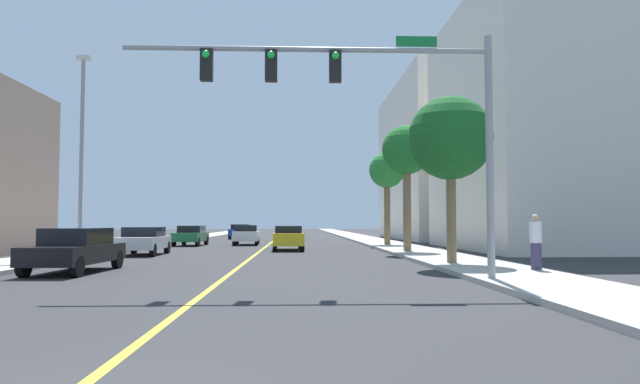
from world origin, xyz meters
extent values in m
plane|color=#2D2D30|center=(0.00, 42.00, 0.00)|extent=(192.00, 192.00, 0.00)
cube|color=beige|center=(-8.37, 42.00, 0.07)|extent=(3.11, 168.00, 0.15)
cube|color=#B2ADA3|center=(8.37, 42.00, 0.07)|extent=(3.11, 168.00, 0.15)
cube|color=yellow|center=(0.00, 42.00, 0.00)|extent=(0.16, 144.00, 0.01)
cube|color=silver|center=(17.16, 29.38, 7.34)|extent=(10.68, 15.73, 14.69)
cube|color=silver|center=(17.09, 51.93, 7.64)|extent=(10.54, 22.30, 15.28)
cylinder|color=gray|center=(7.21, 10.36, 3.38)|extent=(0.20, 0.20, 6.46)
cylinder|color=gray|center=(2.37, 10.36, 6.19)|extent=(9.68, 0.14, 0.14)
cube|color=black|center=(3.10, 10.36, 5.74)|extent=(0.32, 0.24, 0.84)
sphere|color=green|center=(3.10, 10.22, 5.99)|extent=(0.20, 0.20, 0.20)
cube|color=black|center=(1.41, 10.36, 5.74)|extent=(0.32, 0.24, 0.84)
sphere|color=green|center=(1.41, 10.22, 5.99)|extent=(0.20, 0.20, 0.20)
cube|color=black|center=(-0.29, 10.36, 5.74)|extent=(0.32, 0.24, 0.84)
sphere|color=green|center=(-0.29, 10.22, 5.99)|extent=(0.20, 0.20, 0.20)
cube|color=#147233|center=(5.28, 10.36, 6.44)|extent=(1.10, 0.04, 0.28)
cylinder|color=gray|center=(-7.31, 20.57, 4.42)|extent=(0.16, 0.16, 8.54)
cube|color=beige|center=(-7.31, 20.57, 8.84)|extent=(0.56, 0.28, 0.20)
cylinder|color=brown|center=(7.73, 16.11, 2.44)|extent=(0.35, 0.35, 4.57)
sphere|color=#195B23|center=(7.73, 16.11, 4.72)|extent=(3.09, 3.09, 3.09)
cone|color=#195B23|center=(8.65, 16.03, 4.52)|extent=(0.54, 1.62, 1.22)
cone|color=#195B23|center=(7.86, 17.03, 4.52)|extent=(1.45, 0.63, 1.24)
cone|color=#195B23|center=(7.07, 16.76, 4.52)|extent=(1.27, 1.30, 1.64)
cone|color=#195B23|center=(6.99, 15.55, 4.52)|extent=(0.95, 1.07, 1.53)
cone|color=#195B23|center=(8.04, 15.24, 4.52)|extent=(1.29, 0.78, 1.41)
cylinder|color=brown|center=(7.83, 25.06, 2.79)|extent=(0.42, 0.42, 5.28)
sphere|color=#1E6B28|center=(7.83, 25.06, 5.43)|extent=(2.59, 2.59, 2.59)
cone|color=#1E6B28|center=(8.61, 25.05, 5.23)|extent=(0.46, 1.42, 1.05)
cone|color=#1E6B28|center=(8.33, 25.66, 5.23)|extent=(1.14, 1.02, 1.58)
cone|color=#1E6B28|center=(7.38, 25.70, 5.23)|extent=(1.33, 1.12, 1.40)
cone|color=#1E6B28|center=(7.07, 24.93, 5.23)|extent=(0.58, 1.07, 1.24)
cone|color=#1E6B28|center=(7.53, 24.35, 5.23)|extent=(1.31, 0.85, 1.31)
cone|color=#1E6B28|center=(8.20, 24.38, 5.23)|extent=(1.39, 0.99, 1.46)
cylinder|color=brown|center=(8.20, 34.02, 2.67)|extent=(0.42, 0.42, 5.04)
sphere|color=#287F33|center=(8.20, 34.02, 5.19)|extent=(2.43, 2.43, 2.43)
cone|color=#287F33|center=(8.93, 34.00, 4.99)|extent=(0.47, 1.17, 1.04)
cone|color=#287F33|center=(8.53, 34.67, 4.99)|extent=(1.32, 0.92, 1.45)
cone|color=#287F33|center=(7.63, 34.47, 4.99)|extent=(1.03, 1.13, 1.37)
cone|color=#287F33|center=(7.64, 33.54, 4.99)|extent=(0.97, 1.02, 1.49)
cone|color=#287F33|center=(8.49, 33.35, 4.99)|extent=(1.25, 0.87, 1.04)
cube|color=black|center=(-5.06, 14.22, 0.60)|extent=(1.94, 4.49, 0.57)
cube|color=black|center=(-5.06, 14.36, 1.16)|extent=(1.64, 2.34, 0.54)
cylinder|color=black|center=(-4.35, 12.53, 0.32)|extent=(0.25, 0.65, 0.64)
cylinder|color=black|center=(-5.91, 12.60, 0.32)|extent=(0.25, 0.65, 0.64)
cylinder|color=black|center=(-4.22, 15.85, 0.32)|extent=(0.25, 0.65, 0.64)
cylinder|color=black|center=(-5.78, 15.92, 0.32)|extent=(0.25, 0.65, 0.64)
cube|color=gold|center=(1.57, 28.78, 0.66)|extent=(1.85, 4.59, 0.69)
cube|color=black|center=(1.57, 28.75, 1.21)|extent=(1.58, 2.19, 0.40)
cylinder|color=black|center=(0.75, 30.48, 0.32)|extent=(0.24, 0.65, 0.64)
cylinder|color=black|center=(2.27, 30.52, 0.32)|extent=(0.24, 0.65, 0.64)
cylinder|color=black|center=(0.86, 27.04, 0.32)|extent=(0.24, 0.65, 0.64)
cylinder|color=black|center=(2.38, 27.09, 0.32)|extent=(0.24, 0.65, 0.64)
cube|color=#BCBCC1|center=(-5.54, 24.10, 0.61)|extent=(1.94, 4.14, 0.59)
cube|color=black|center=(-5.54, 24.27, 1.14)|extent=(1.69, 2.06, 0.47)
cylinder|color=black|center=(-4.67, 22.59, 0.32)|extent=(0.23, 0.64, 0.64)
cylinder|color=black|center=(-6.37, 22.58, 0.32)|extent=(0.23, 0.64, 0.64)
cylinder|color=black|center=(-4.70, 25.61, 0.32)|extent=(0.23, 0.64, 0.64)
cylinder|color=black|center=(-6.40, 25.60, 0.32)|extent=(0.23, 0.64, 0.64)
cube|color=white|center=(-1.57, 36.81, 0.65)|extent=(1.89, 4.27, 0.67)
cube|color=black|center=(-1.56, 36.49, 1.20)|extent=(1.60, 2.13, 0.44)
cylinder|color=black|center=(-2.40, 38.34, 0.32)|extent=(0.24, 0.65, 0.64)
cylinder|color=black|center=(-0.86, 38.39, 0.32)|extent=(0.24, 0.65, 0.64)
cylinder|color=black|center=(-2.28, 35.23, 0.32)|extent=(0.24, 0.65, 0.64)
cylinder|color=black|center=(-0.75, 35.29, 0.32)|extent=(0.24, 0.65, 0.64)
cube|color=#196638|center=(-5.32, 35.49, 0.61)|extent=(1.95, 4.06, 0.59)
cube|color=black|center=(-5.31, 35.77, 1.15)|extent=(1.66, 2.08, 0.48)
cylinder|color=black|center=(-4.58, 34.01, 0.32)|extent=(0.25, 0.65, 0.64)
cylinder|color=black|center=(-6.17, 34.07, 0.32)|extent=(0.25, 0.65, 0.64)
cylinder|color=black|center=(-4.46, 36.90, 0.32)|extent=(0.25, 0.65, 0.64)
cylinder|color=black|center=(-6.06, 36.97, 0.32)|extent=(0.25, 0.65, 0.64)
cube|color=#1E389E|center=(-3.47, 51.72, 0.64)|extent=(2.05, 4.03, 0.64)
cube|color=black|center=(-3.47, 51.69, 1.20)|extent=(1.74, 2.02, 0.47)
cylinder|color=black|center=(-4.26, 53.18, 0.32)|extent=(0.25, 0.65, 0.64)
cylinder|color=black|center=(-2.57, 53.11, 0.32)|extent=(0.25, 0.65, 0.64)
cylinder|color=black|center=(-4.37, 50.33, 0.32)|extent=(0.25, 0.65, 0.64)
cylinder|color=black|center=(-2.68, 50.26, 0.32)|extent=(0.25, 0.65, 0.64)
cylinder|color=#3F3859|center=(9.50, 12.91, 0.57)|extent=(0.32, 0.32, 0.83)
cylinder|color=silver|center=(9.50, 12.91, 1.31)|extent=(0.38, 0.38, 0.66)
sphere|color=tan|center=(9.50, 12.91, 1.76)|extent=(0.23, 0.23, 0.23)
camera|label=1|loc=(2.12, -4.51, 1.61)|focal=32.01mm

